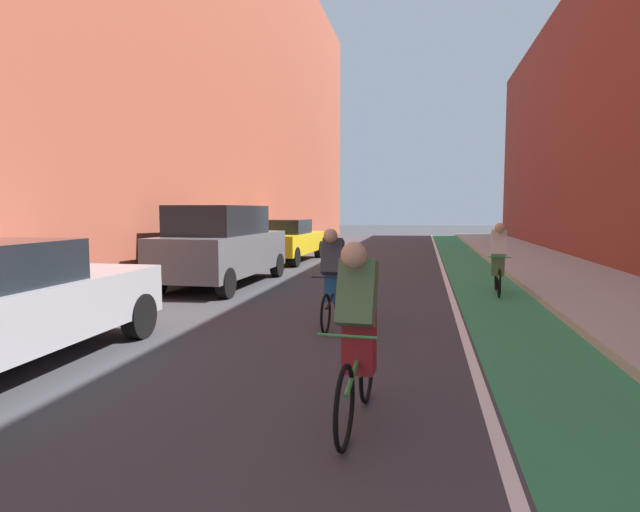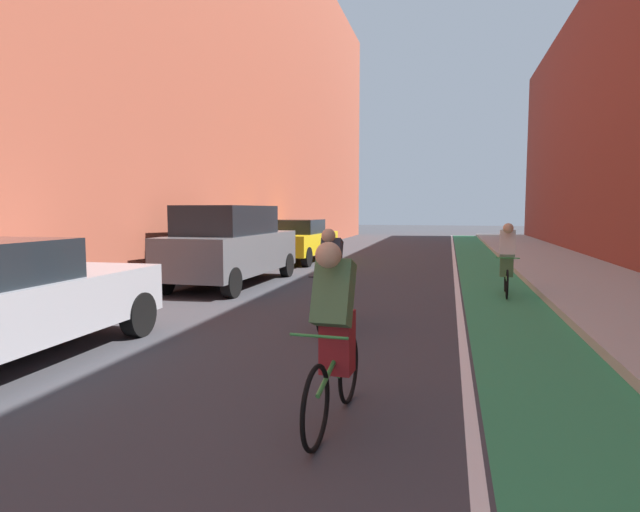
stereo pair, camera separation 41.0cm
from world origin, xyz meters
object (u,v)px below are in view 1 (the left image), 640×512
object	(u,v)px
parked_suv_gray	(223,245)
cyclist_trailing	(333,277)
cyclist_mid	(357,333)
parked_sedan_yellow_cab	(286,240)
cyclist_far	(498,256)

from	to	relation	value
parked_suv_gray	cyclist_trailing	xyz separation A→B (m)	(3.45, -3.94, -0.21)
cyclist_mid	parked_sedan_yellow_cab	bearing A→B (deg)	107.47
cyclist_trailing	cyclist_far	bearing A→B (deg)	52.26
parked_sedan_yellow_cab	parked_suv_gray	bearing A→B (deg)	-90.00
parked_suv_gray	cyclist_mid	xyz separation A→B (m)	(4.31, -7.62, -0.21)
parked_suv_gray	cyclist_trailing	size ratio (longest dim) A/B	2.87
parked_suv_gray	cyclist_trailing	world-z (taller)	parked_suv_gray
parked_sedan_yellow_cab	cyclist_mid	xyz separation A→B (m)	(4.31, -13.70, 0.02)
parked_suv_gray	cyclist_far	size ratio (longest dim) A/B	2.85
parked_suv_gray	cyclist_far	distance (m)	6.52
parked_suv_gray	parked_sedan_yellow_cab	world-z (taller)	parked_suv_gray
parked_sedan_yellow_cab	cyclist_trailing	world-z (taller)	cyclist_trailing
cyclist_trailing	cyclist_far	world-z (taller)	cyclist_far
cyclist_mid	cyclist_trailing	size ratio (longest dim) A/B	1.03
cyclist_mid	cyclist_trailing	xyz separation A→B (m)	(-0.86, 3.68, -0.01)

